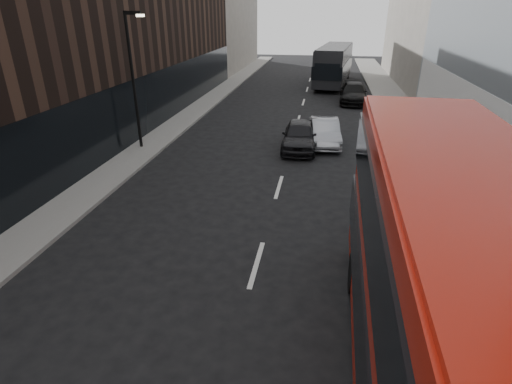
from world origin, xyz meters
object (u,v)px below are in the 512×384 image
at_px(red_bus, 460,315).
at_px(car_a, 300,135).
at_px(street_lamp, 134,73).
at_px(car_c, 353,93).
at_px(car_b, 325,132).
at_px(grey_bus, 334,64).

distance_m(red_bus, car_a, 16.86).
xyz_separation_m(street_lamp, red_bus, (12.30, -14.79, -1.36)).
distance_m(car_a, car_c, 13.59).
distance_m(red_bus, car_b, 17.71).
xyz_separation_m(red_bus, grey_bus, (-1.61, 38.12, -0.76)).
xyz_separation_m(red_bus, car_c, (0.03, 29.45, -2.03)).
xyz_separation_m(street_lamp, car_a, (8.72, 1.55, -3.39)).
height_order(red_bus, car_c, red_bus).
distance_m(street_lamp, red_bus, 19.29).
xyz_separation_m(red_bus, car_b, (-2.20, 17.45, -2.09)).
bearing_deg(grey_bus, car_c, -72.54).
relative_size(red_bus, grey_bus, 1.05).
relative_size(red_bus, car_b, 2.87).
bearing_deg(car_a, car_b, 37.69).
bearing_deg(street_lamp, grey_bus, 65.37).
bearing_deg(car_c, car_b, -98.43).
height_order(street_lamp, car_c, street_lamp).
height_order(street_lamp, red_bus, street_lamp).
distance_m(grey_bus, car_c, 8.91).
relative_size(grey_bus, car_b, 2.74).
distance_m(red_bus, grey_bus, 38.16).
relative_size(car_a, car_c, 0.86).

